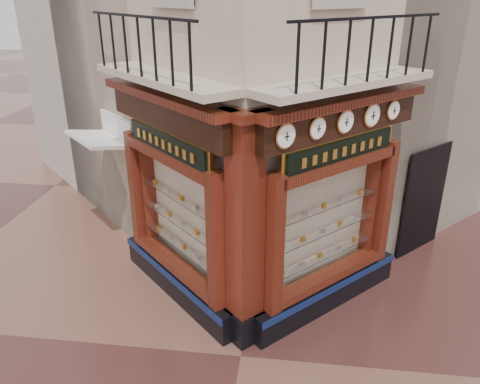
% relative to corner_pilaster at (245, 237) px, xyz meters
% --- Properties ---
extents(ground, '(80.00, 80.00, 0.00)m').
position_rel_corner_pilaster_xyz_m(ground, '(0.00, -0.50, -1.95)').
color(ground, '#452320').
rests_on(ground, ground).
extents(shopfront_left, '(2.86, 2.86, 3.98)m').
position_rel_corner_pilaster_xyz_m(shopfront_left, '(-1.41, 1.07, 0.03)').
color(shopfront_left, black).
rests_on(shopfront_left, ground).
extents(shopfront_right, '(2.86, 2.86, 3.98)m').
position_rel_corner_pilaster_xyz_m(shopfront_right, '(1.41, 1.07, 0.03)').
color(shopfront_right, black).
rests_on(shopfront_right, ground).
extents(corner_pilaster, '(0.85, 0.85, 3.98)m').
position_rel_corner_pilaster_xyz_m(corner_pilaster, '(0.00, 0.00, 0.00)').
color(corner_pilaster, black).
rests_on(corner_pilaster, ground).
extents(balcony, '(5.94, 2.97, 1.03)m').
position_rel_corner_pilaster_xyz_m(balcony, '(0.00, 0.99, 2.27)').
color(balcony, beige).
rests_on(balcony, ground).
extents(clock_a, '(0.30, 0.30, 0.38)m').
position_rel_corner_pilaster_xyz_m(clock_a, '(0.57, -0.03, 1.67)').
color(clock_a, '#B4783C').
rests_on(clock_a, ground).
extents(clock_b, '(0.28, 0.28, 0.35)m').
position_rel_corner_pilaster_xyz_m(clock_b, '(1.02, 0.42, 1.67)').
color(clock_b, '#B4783C').
rests_on(clock_b, ground).
extents(clock_c, '(0.31, 0.31, 0.38)m').
position_rel_corner_pilaster_xyz_m(clock_c, '(1.47, 0.86, 1.67)').
color(clock_c, '#B4783C').
rests_on(clock_c, ground).
extents(clock_d, '(0.32, 0.32, 0.40)m').
position_rel_corner_pilaster_xyz_m(clock_d, '(1.93, 1.33, 1.67)').
color(clock_d, '#B4783C').
rests_on(clock_d, ground).
extents(clock_e, '(0.28, 0.28, 0.34)m').
position_rel_corner_pilaster_xyz_m(clock_e, '(2.34, 1.73, 1.67)').
color(clock_e, '#B4783C').
rests_on(clock_e, ground).
extents(awning, '(1.73, 1.73, 0.24)m').
position_rel_corner_pilaster_xyz_m(awning, '(-3.49, 2.78, -1.95)').
color(awning, white).
rests_on(awning, ground).
extents(signboard_left, '(1.91, 1.91, 0.51)m').
position_rel_corner_pilaster_xyz_m(signboard_left, '(-1.46, 1.01, 1.15)').
color(signboard_left, gold).
rests_on(signboard_left, ground).
extents(signboard_right, '(1.92, 1.92, 0.51)m').
position_rel_corner_pilaster_xyz_m(signboard_right, '(1.46, 1.01, 1.15)').
color(signboard_right, gold).
rests_on(signboard_right, ground).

